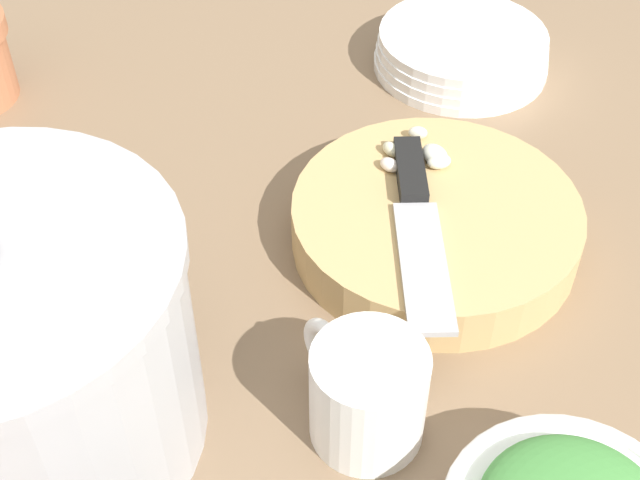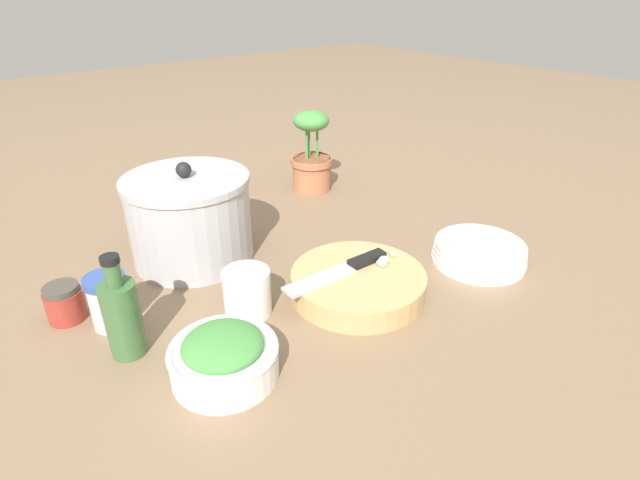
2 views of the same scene
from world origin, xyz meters
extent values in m
plane|color=#7F664C|center=(0.00, 0.00, 0.00)|extent=(5.00, 5.00, 0.00)
cylinder|color=tan|center=(0.07, -0.10, 0.02)|extent=(0.23, 0.23, 0.04)
cube|color=black|center=(0.11, -0.09, 0.05)|extent=(0.07, 0.03, 0.01)
cube|color=#B2B2B7|center=(0.01, -0.08, 0.04)|extent=(0.13, 0.04, 0.01)
ellipsoid|color=silver|center=(0.12, -0.11, 0.05)|extent=(0.02, 0.02, 0.01)
ellipsoid|color=silver|center=(0.12, -0.07, 0.05)|extent=(0.02, 0.02, 0.01)
ellipsoid|color=silver|center=(0.13, -0.11, 0.05)|extent=(0.03, 0.03, 0.01)
ellipsoid|color=silver|center=(0.16, -0.10, 0.05)|extent=(0.01, 0.02, 0.01)
ellipsoid|color=beige|center=(0.14, -0.07, 0.05)|extent=(0.02, 0.02, 0.01)
cylinder|color=white|center=(-0.10, -0.03, 0.04)|extent=(0.08, 0.08, 0.08)
torus|color=white|center=(-0.06, -0.01, 0.04)|extent=(0.05, 0.04, 0.05)
cylinder|color=white|center=(0.33, -0.17, 0.01)|extent=(0.18, 0.18, 0.01)
cylinder|color=white|center=(0.33, -0.17, 0.01)|extent=(0.17, 0.17, 0.01)
cylinder|color=white|center=(0.33, -0.17, 0.03)|extent=(0.17, 0.17, 0.01)
cylinder|color=white|center=(0.33, -0.17, 0.04)|extent=(0.17, 0.17, 0.01)
cylinder|color=#B2B2B7|center=(-0.08, 0.19, 0.08)|extent=(0.23, 0.23, 0.15)
camera|label=1|loc=(-0.44, 0.03, 0.51)|focal=50.00mm
camera|label=2|loc=(-0.43, -0.61, 0.49)|focal=28.00mm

